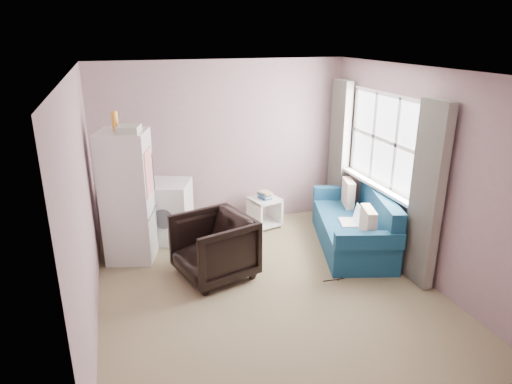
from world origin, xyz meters
The scene contains 8 objects.
room centered at (0.02, 0.01, 1.25)m, with size 3.84×4.24×2.54m.
armchair centered at (-0.53, 0.48, 0.43)m, with size 0.84×0.78×0.86m, color black.
fridge centered at (-1.46, 1.29, 0.87)m, with size 0.73×0.72×1.95m.
washing_machine centered at (-0.92, 1.72, 0.45)m, with size 0.79×0.79×0.87m.
side_table centered at (0.55, 1.74, 0.27)m, with size 0.51×0.51×0.57m.
sofa centered at (1.55, 0.70, 0.30)m, with size 1.32×2.02×0.83m.
window_dressing centered at (1.78, 0.70, 1.11)m, with size 0.17×2.62×2.18m.
floor_cables centered at (0.92, -0.05, 0.01)m, with size 0.42×0.15×0.01m.
Camera 1 is at (-1.53, -4.45, 2.87)m, focal length 32.00 mm.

